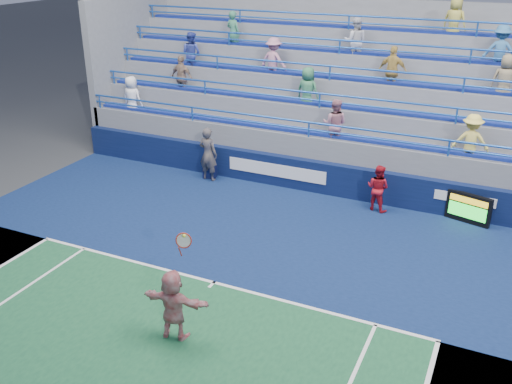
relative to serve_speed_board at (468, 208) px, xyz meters
The scene contains 8 objects.
ground 8.20m from the serve_speed_board, 130.81° to the right, with size 120.00×120.00×0.00m, color #333538.
sponsor_wall 5.36m from the serve_speed_board, behind, with size 18.00×0.32×1.10m.
bleacher_stand 6.81m from the serve_speed_board, 142.74° to the left, with size 18.00×5.60×6.13m.
serve_speed_board is the anchor object (origin of this frame).
judge_chair 8.87m from the serve_speed_board, behind, with size 0.58×0.59×0.83m.
tennis_player 9.82m from the serve_speed_board, 121.25° to the right, with size 1.55×0.63×2.61m.
line_judge 8.80m from the serve_speed_board, behind, with size 0.71×0.47×1.95m, color #131B35.
ball_girl 2.75m from the serve_speed_board, behind, with size 0.73×0.57×1.51m, color #B21421.
Camera 1 is at (6.06, -10.57, 7.81)m, focal length 40.00 mm.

